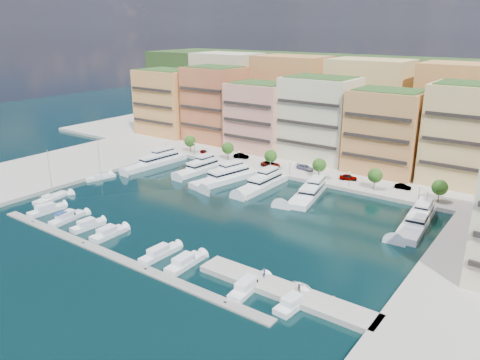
% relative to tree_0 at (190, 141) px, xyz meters
% --- Properties ---
extents(ground, '(400.00, 400.00, 0.00)m').
position_rel_tree_0_xyz_m(ground, '(40.00, -33.50, -4.74)').
color(ground, black).
rests_on(ground, ground).
extents(north_quay, '(220.00, 64.00, 2.00)m').
position_rel_tree_0_xyz_m(north_quay, '(40.00, 28.50, -4.74)').
color(north_quay, '#9E998E').
rests_on(north_quay, ground).
extents(west_quay, '(34.00, 76.00, 2.00)m').
position_rel_tree_0_xyz_m(west_quay, '(-22.00, -41.50, -4.74)').
color(west_quay, '#9E998E').
rests_on(west_quay, ground).
extents(hillside, '(240.00, 40.00, 58.00)m').
position_rel_tree_0_xyz_m(hillside, '(40.00, 76.50, -4.74)').
color(hillside, '#203B18').
rests_on(hillside, ground).
extents(south_pontoon, '(72.00, 2.20, 0.35)m').
position_rel_tree_0_xyz_m(south_pontoon, '(37.00, -63.50, -4.74)').
color(south_pontoon, gray).
rests_on(south_pontoon, ground).
extents(finger_pier, '(32.00, 5.00, 2.00)m').
position_rel_tree_0_xyz_m(finger_pier, '(70.00, -55.50, -4.74)').
color(finger_pier, '#9E998E').
rests_on(finger_pier, ground).
extents(apartment_0, '(22.00, 16.50, 24.80)m').
position_rel_tree_0_xyz_m(apartment_0, '(-26.00, 16.49, 8.57)').
color(apartment_0, '#D5884D').
rests_on(apartment_0, north_quay).
extents(apartment_1, '(20.00, 16.50, 26.80)m').
position_rel_tree_0_xyz_m(apartment_1, '(-4.00, 18.49, 9.57)').
color(apartment_1, '#C37541').
rests_on(apartment_1, north_quay).
extents(apartment_2, '(20.00, 15.50, 22.80)m').
position_rel_tree_0_xyz_m(apartment_2, '(17.00, 16.49, 7.57)').
color(apartment_2, tan).
rests_on(apartment_2, north_quay).
extents(apartment_3, '(22.00, 16.50, 25.80)m').
position_rel_tree_0_xyz_m(apartment_3, '(38.00, 18.49, 9.07)').
color(apartment_3, beige).
rests_on(apartment_3, north_quay).
extents(apartment_4, '(20.00, 15.50, 23.80)m').
position_rel_tree_0_xyz_m(apartment_4, '(60.00, 16.49, 8.07)').
color(apartment_4, '#CA844C').
rests_on(apartment_4, north_quay).
extents(apartment_5, '(22.00, 16.50, 26.80)m').
position_rel_tree_0_xyz_m(apartment_5, '(82.00, 18.49, 9.57)').
color(apartment_5, '#D1BB6E').
rests_on(apartment_5, north_quay).
extents(backblock_0, '(26.00, 18.00, 30.00)m').
position_rel_tree_0_xyz_m(backblock_0, '(-15.00, 40.50, 11.26)').
color(backblock_0, beige).
rests_on(backblock_0, north_quay).
extents(backblock_1, '(26.00, 18.00, 30.00)m').
position_rel_tree_0_xyz_m(backblock_1, '(15.00, 40.50, 11.26)').
color(backblock_1, '#CA844C').
rests_on(backblock_1, north_quay).
extents(backblock_2, '(26.00, 18.00, 30.00)m').
position_rel_tree_0_xyz_m(backblock_2, '(45.00, 40.50, 11.26)').
color(backblock_2, '#D1BB6E').
rests_on(backblock_2, north_quay).
extents(backblock_3, '(26.00, 18.00, 30.00)m').
position_rel_tree_0_xyz_m(backblock_3, '(75.00, 40.50, 11.26)').
color(backblock_3, '#D5884D').
rests_on(backblock_3, north_quay).
extents(tree_0, '(3.80, 3.80, 5.65)m').
position_rel_tree_0_xyz_m(tree_0, '(0.00, 0.00, 0.00)').
color(tree_0, '#473323').
rests_on(tree_0, north_quay).
extents(tree_1, '(3.80, 3.80, 5.65)m').
position_rel_tree_0_xyz_m(tree_1, '(16.00, 0.00, 0.00)').
color(tree_1, '#473323').
rests_on(tree_1, north_quay).
extents(tree_2, '(3.80, 3.80, 5.65)m').
position_rel_tree_0_xyz_m(tree_2, '(32.00, 0.00, 0.00)').
color(tree_2, '#473323').
rests_on(tree_2, north_quay).
extents(tree_3, '(3.80, 3.80, 5.65)m').
position_rel_tree_0_xyz_m(tree_3, '(48.00, 0.00, 0.00)').
color(tree_3, '#473323').
rests_on(tree_3, north_quay).
extents(tree_4, '(3.80, 3.80, 5.65)m').
position_rel_tree_0_xyz_m(tree_4, '(64.00, 0.00, 0.00)').
color(tree_4, '#473323').
rests_on(tree_4, north_quay).
extents(tree_5, '(3.80, 3.80, 5.65)m').
position_rel_tree_0_xyz_m(tree_5, '(80.00, 0.00, 0.00)').
color(tree_5, '#473323').
rests_on(tree_5, north_quay).
extents(lamppost_0, '(0.30, 0.30, 4.20)m').
position_rel_tree_0_xyz_m(lamppost_0, '(4.00, -2.30, -0.92)').
color(lamppost_0, black).
rests_on(lamppost_0, north_quay).
extents(lamppost_1, '(0.30, 0.30, 4.20)m').
position_rel_tree_0_xyz_m(lamppost_1, '(22.00, -2.30, -0.92)').
color(lamppost_1, black).
rests_on(lamppost_1, north_quay).
extents(lamppost_2, '(0.30, 0.30, 4.20)m').
position_rel_tree_0_xyz_m(lamppost_2, '(40.00, -2.30, -0.92)').
color(lamppost_2, black).
rests_on(lamppost_2, north_quay).
extents(lamppost_3, '(0.30, 0.30, 4.20)m').
position_rel_tree_0_xyz_m(lamppost_3, '(58.00, -2.30, -0.92)').
color(lamppost_3, black).
rests_on(lamppost_3, north_quay).
extents(lamppost_4, '(0.30, 0.30, 4.20)m').
position_rel_tree_0_xyz_m(lamppost_4, '(76.00, -2.30, -0.92)').
color(lamppost_4, black).
rests_on(lamppost_4, north_quay).
extents(yacht_0, '(6.02, 24.01, 7.30)m').
position_rel_tree_0_xyz_m(yacht_0, '(-0.34, -15.38, -3.53)').
color(yacht_0, white).
rests_on(yacht_0, ground).
extents(yacht_1, '(5.94, 18.31, 7.30)m').
position_rel_tree_0_xyz_m(yacht_1, '(15.36, -12.79, -3.65)').
color(yacht_1, white).
rests_on(yacht_1, ground).
extents(yacht_2, '(9.54, 22.44, 7.30)m').
position_rel_tree_0_xyz_m(yacht_2, '(26.80, -14.51, -3.53)').
color(yacht_2, white).
rests_on(yacht_2, ground).
extents(yacht_3, '(5.04, 19.80, 7.30)m').
position_rel_tree_0_xyz_m(yacht_3, '(38.14, -13.55, -3.53)').
color(yacht_3, white).
rests_on(yacht_3, ground).
extents(yacht_4, '(8.57, 19.38, 7.30)m').
position_rel_tree_0_xyz_m(yacht_4, '(51.88, -13.14, -3.65)').
color(yacht_4, white).
rests_on(yacht_4, ground).
extents(yacht_6, '(6.40, 21.96, 7.30)m').
position_rel_tree_0_xyz_m(yacht_6, '(79.30, -14.42, -3.53)').
color(yacht_6, white).
rests_on(yacht_6, ground).
extents(cruiser_0, '(3.21, 8.86, 2.55)m').
position_rel_tree_0_xyz_m(cruiser_0, '(6.90, -58.10, -4.20)').
color(cruiser_0, white).
rests_on(cruiser_0, ground).
extents(cruiser_1, '(3.51, 8.83, 2.66)m').
position_rel_tree_0_xyz_m(cruiser_1, '(14.92, -58.11, -4.17)').
color(cruiser_1, white).
rests_on(cruiser_1, ground).
extents(cruiser_2, '(3.01, 7.65, 2.55)m').
position_rel_tree_0_xyz_m(cruiser_2, '(22.20, -58.08, -4.20)').
color(cruiser_2, white).
rests_on(cruiser_2, ground).
extents(cruiser_3, '(2.99, 7.88, 2.55)m').
position_rel_tree_0_xyz_m(cruiser_3, '(29.05, -58.09, -4.20)').
color(cruiser_3, white).
rests_on(cruiser_3, ground).
extents(cruiser_5, '(2.63, 9.12, 2.55)m').
position_rel_tree_0_xyz_m(cruiser_5, '(44.16, -58.10, -4.20)').
color(cruiser_5, white).
rests_on(cruiser_5, ground).
extents(cruiser_6, '(3.14, 8.60, 2.55)m').
position_rel_tree_0_xyz_m(cruiser_6, '(50.49, -58.09, -4.20)').
color(cruiser_6, white).
rests_on(cruiser_6, ground).
extents(cruiser_8, '(3.38, 9.18, 2.55)m').
position_rel_tree_0_xyz_m(cruiser_8, '(64.49, -58.10, -4.20)').
color(cruiser_8, white).
rests_on(cruiser_8, ground).
extents(cruiser_9, '(3.21, 7.26, 2.55)m').
position_rel_tree_0_xyz_m(cruiser_9, '(72.99, -58.08, -4.20)').
color(cruiser_9, white).
rests_on(cruiser_9, ground).
extents(sailboat_0, '(4.37, 9.82, 13.20)m').
position_rel_tree_0_xyz_m(sailboat_0, '(0.26, -52.62, -4.43)').
color(sailboat_0, white).
rests_on(sailboat_0, ground).
extents(sailboat_1, '(4.99, 8.95, 13.20)m').
position_rel_tree_0_xyz_m(sailboat_1, '(-3.70, -34.58, -4.43)').
color(sailboat_1, white).
rests_on(sailboat_1, ground).
extents(tender_2, '(3.83, 2.78, 0.78)m').
position_rel_tree_0_xyz_m(tender_2, '(71.51, -52.32, -4.35)').
color(tender_2, white).
rests_on(tender_2, ground).
extents(tender_3, '(1.84, 1.66, 0.86)m').
position_rel_tree_0_xyz_m(tender_3, '(77.43, -52.50, -4.31)').
color(tender_3, beige).
rests_on(tender_3, ground).
extents(car_0, '(4.30, 2.99, 1.36)m').
position_rel_tree_0_xyz_m(car_0, '(5.64, 0.75, -3.06)').
color(car_0, gray).
rests_on(car_0, north_quay).
extents(car_1, '(5.18, 3.08, 1.61)m').
position_rel_tree_0_xyz_m(car_1, '(18.63, 3.60, -2.94)').
color(car_1, gray).
rests_on(car_1, north_quay).
extents(car_2, '(6.26, 3.45, 1.66)m').
position_rel_tree_0_xyz_m(car_2, '(31.35, 1.14, -2.91)').
color(car_2, gray).
rests_on(car_2, north_quay).
extents(car_3, '(5.79, 3.03, 1.60)m').
position_rel_tree_0_xyz_m(car_3, '(41.30, 4.44, -2.94)').
color(car_3, gray).
rests_on(car_3, north_quay).
extents(car_4, '(5.17, 3.46, 1.63)m').
position_rel_tree_0_xyz_m(car_4, '(55.45, 3.16, -2.93)').
color(car_4, gray).
rests_on(car_4, north_quay).
extents(car_5, '(4.34, 1.97, 1.38)m').
position_rel_tree_0_xyz_m(car_5, '(70.08, 4.44, -3.05)').
color(car_5, gray).
rests_on(car_5, north_quay).
extents(person_0, '(0.50, 0.70, 1.80)m').
position_rel_tree_0_xyz_m(person_0, '(65.41, -54.50, -2.84)').
color(person_0, '#282D51').
rests_on(person_0, finger_pier).
extents(person_1, '(0.94, 0.89, 1.54)m').
position_rel_tree_0_xyz_m(person_1, '(72.44, -55.18, -2.97)').
color(person_1, brown).
rests_on(person_1, finger_pier).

